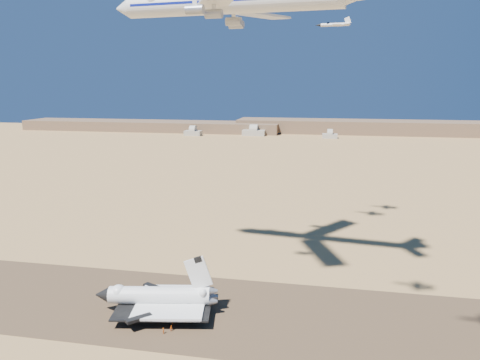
% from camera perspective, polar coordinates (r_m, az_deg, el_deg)
% --- Properties ---
extents(ground, '(1200.00, 1200.00, 0.00)m').
position_cam_1_polar(ground, '(154.31, -6.15, -15.38)').
color(ground, tan).
rests_on(ground, ground).
extents(runway, '(600.00, 50.00, 0.06)m').
position_cam_1_polar(runway, '(154.30, -6.15, -15.37)').
color(runway, brown).
rests_on(runway, ground).
extents(ridgeline, '(960.00, 90.00, 18.00)m').
position_cam_1_polar(ridgeline, '(661.43, 13.15, 6.12)').
color(ridgeline, brown).
rests_on(ridgeline, ground).
extents(hangars, '(200.50, 29.50, 30.00)m').
position_cam_1_polar(hangars, '(621.76, 1.24, 5.82)').
color(hangars, '#A19D8E').
rests_on(hangars, ground).
extents(shuttle, '(38.13, 27.72, 18.76)m').
position_cam_1_polar(shuttle, '(151.49, -9.90, -13.91)').
color(shuttle, white).
rests_on(shuttle, runway).
extents(carrier_747, '(87.78, 67.44, 21.81)m').
position_cam_1_polar(carrier_747, '(163.15, -2.09, 20.74)').
color(carrier_747, silver).
extents(crew_a, '(0.55, 0.73, 1.80)m').
position_cam_1_polar(crew_a, '(141.72, -9.31, -17.68)').
color(crew_a, '#E5510D').
rests_on(crew_a, runway).
extents(crew_b, '(0.69, 0.96, 1.78)m').
position_cam_1_polar(crew_b, '(142.77, -8.36, -17.41)').
color(crew_b, '#E5510D').
rests_on(crew_b, runway).
extents(crew_c, '(0.99, 1.26, 1.91)m').
position_cam_1_polar(crew_c, '(145.92, -8.27, -16.69)').
color(crew_c, '#E5510D').
rests_on(crew_c, runway).
extents(chase_jet_c, '(16.12, 9.20, 4.07)m').
position_cam_1_polar(chase_jet_c, '(204.17, 8.24, 20.12)').
color(chase_jet_c, silver).
extents(chase_jet_d, '(15.71, 8.69, 3.92)m').
position_cam_1_polar(chase_jet_d, '(220.73, 11.43, 18.09)').
color(chase_jet_d, silver).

